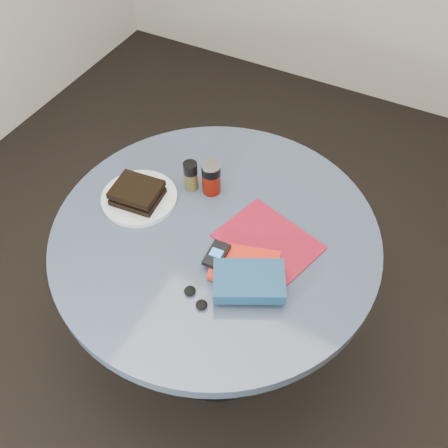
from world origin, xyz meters
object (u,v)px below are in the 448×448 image
at_px(magazine, 268,241).
at_px(novel, 249,281).
at_px(pepper_grinder, 191,176).
at_px(mp3_player, 216,255).
at_px(sandwich, 137,193).
at_px(table, 216,263).
at_px(plate, 139,198).
at_px(headphones, 196,298).
at_px(soda_can, 211,178).
at_px(red_book, 244,265).

height_order(magazine, novel, novel).
height_order(pepper_grinder, mp3_player, pepper_grinder).
bearing_deg(mp3_player, pepper_grinder, 133.56).
distance_m(sandwich, mp3_player, 0.34).
relative_size(table, plate, 4.14).
relative_size(table, novel, 5.16).
xyz_separation_m(table, headphones, (0.07, -0.24, 0.17)).
xyz_separation_m(magazine, novel, (0.02, -0.18, 0.04)).
xyz_separation_m(pepper_grinder, headphones, (0.22, -0.36, -0.04)).
xyz_separation_m(plate, mp3_player, (0.33, -0.10, 0.02)).
bearing_deg(mp3_player, headphones, -85.36).
distance_m(soda_can, mp3_player, 0.28).
distance_m(sandwich, soda_can, 0.24).
bearing_deg(red_book, novel, -71.67).
distance_m(plate, novel, 0.48).
xyz_separation_m(table, mp3_player, (0.06, -0.09, 0.19)).
distance_m(plate, sandwich, 0.03).
distance_m(red_book, novel, 0.08).
height_order(table, pepper_grinder, pepper_grinder).
distance_m(soda_can, headphones, 0.42).
bearing_deg(red_book, headphones, -131.31).
height_order(pepper_grinder, magazine, pepper_grinder).
bearing_deg(soda_can, novel, -46.55).
distance_m(table, red_book, 0.24).
bearing_deg(plate, pepper_grinder, 45.72).
bearing_deg(mp3_player, plate, 163.43).
distance_m(table, mp3_player, 0.22).
bearing_deg(novel, headphones, -166.44).
relative_size(soda_can, headphones, 1.23).
relative_size(table, magazine, 3.56).
xyz_separation_m(table, plate, (-0.28, 0.00, 0.17)).
xyz_separation_m(table, soda_can, (-0.09, 0.15, 0.22)).
bearing_deg(magazine, novel, -66.67).
xyz_separation_m(table, pepper_grinder, (-0.16, 0.13, 0.22)).
relative_size(pepper_grinder, mp3_player, 1.12).
bearing_deg(mp3_player, magazine, 51.49).
xyz_separation_m(soda_can, novel, (0.27, -0.29, -0.02)).
xyz_separation_m(mp3_player, headphones, (0.01, -0.14, -0.02)).
xyz_separation_m(sandwich, mp3_player, (0.33, -0.09, -0.01)).
xyz_separation_m(magazine, red_book, (-0.02, -0.12, 0.01)).
distance_m(magazine, mp3_player, 0.17).
height_order(plate, pepper_grinder, pepper_grinder).
xyz_separation_m(red_book, mp3_player, (-0.08, -0.01, 0.02)).
bearing_deg(red_book, soda_can, 118.78).
height_order(soda_can, mp3_player, soda_can).
height_order(soda_can, red_book, soda_can).
height_order(plate, sandwich, sandwich).
relative_size(mp3_player, headphones, 1.00).
distance_m(pepper_grinder, headphones, 0.43).
relative_size(table, soda_can, 8.75).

